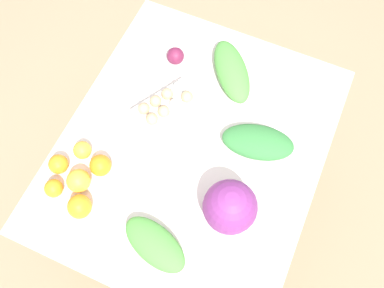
{
  "coord_description": "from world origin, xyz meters",
  "views": [
    {
      "loc": [
        0.58,
        0.26,
        2.18
      ],
      "look_at": [
        0.0,
        0.0,
        0.78
      ],
      "focal_mm": 40.0,
      "sensor_mm": 36.0,
      "label": 1
    }
  ],
  "objects": [
    {
      "name": "orange_4",
      "position": [
        0.37,
        -0.25,
        0.8
      ],
      "size": [
        0.08,
        0.08,
        0.08
      ],
      "primitive_type": "sphere",
      "color": "orange",
      "rests_on": "dining_table"
    },
    {
      "name": "dining_table",
      "position": [
        0.0,
        0.0,
        0.65
      ],
      "size": [
        1.11,
        0.92,
        0.76
      ],
      "color": "silver",
      "rests_on": "ground_plane"
    },
    {
      "name": "cabbage_purple",
      "position": [
        0.18,
        0.21,
        0.85
      ],
      "size": [
        0.18,
        0.18,
        0.18
      ],
      "primitive_type": "sphere",
      "color": "#7A2D75",
      "rests_on": "dining_table"
    },
    {
      "name": "orange_2",
      "position": [
        0.21,
        -0.26,
        0.8
      ],
      "size": [
        0.08,
        0.08,
        0.08
      ],
      "primitive_type": "sphere",
      "color": "orange",
      "rests_on": "dining_table"
    },
    {
      "name": "ground_plane",
      "position": [
        0.0,
        0.0,
        0.0
      ],
      "size": [
        8.0,
        8.0,
        0.0
      ],
      "primitive_type": "plane",
      "color": "#937A5B"
    },
    {
      "name": "egg_carton",
      "position": [
        -0.09,
        -0.15,
        0.8
      ],
      "size": [
        0.27,
        0.22,
        0.09
      ],
      "rotation": [
        0.0,
        0.0,
        5.76
      ],
      "color": "#B7B7B2",
      "rests_on": "dining_table"
    },
    {
      "name": "greens_bunch_chard",
      "position": [
        0.38,
        0.04,
        0.79
      ],
      "size": [
        0.19,
        0.27,
        0.07
      ],
      "primitive_type": "ellipsoid",
      "rotation": [
        0.0,
        0.0,
        4.41
      ],
      "color": "#4C933D",
      "rests_on": "dining_table"
    },
    {
      "name": "orange_5",
      "position": [
        0.29,
        -0.3,
        0.8
      ],
      "size": [
        0.08,
        0.08,
        0.08
      ],
      "primitive_type": "sphere",
      "color": "#F9A833",
      "rests_on": "dining_table"
    },
    {
      "name": "orange_3",
      "position": [
        0.27,
        -0.39,
        0.79
      ],
      "size": [
        0.07,
        0.07,
        0.07
      ],
      "primitive_type": "sphere",
      "color": "orange",
      "rests_on": "dining_table"
    },
    {
      "name": "orange_0",
      "position": [
        0.35,
        -0.36,
        0.79
      ],
      "size": [
        0.06,
        0.06,
        0.06
      ],
      "primitive_type": "sphere",
      "color": "orange",
      "rests_on": "dining_table"
    },
    {
      "name": "greens_bunch_beet_tops",
      "position": [
        -0.34,
        0.02,
        0.8
      ],
      "size": [
        0.3,
        0.27,
        0.08
      ],
      "primitive_type": "ellipsoid",
      "rotation": [
        0.0,
        0.0,
        0.65
      ],
      "color": "#4C933D",
      "rests_on": "dining_table"
    },
    {
      "name": "beet_root",
      "position": [
        -0.32,
        -0.21,
        0.79
      ],
      "size": [
        0.07,
        0.07,
        0.07
      ],
      "primitive_type": "sphere",
      "color": "maroon",
      "rests_on": "dining_table"
    },
    {
      "name": "orange_1",
      "position": [
        0.18,
        -0.35,
        0.79
      ],
      "size": [
        0.07,
        0.07,
        0.07
      ],
      "primitive_type": "sphere",
      "color": "#F9A833",
      "rests_on": "dining_table"
    },
    {
      "name": "greens_bunch_scallion",
      "position": [
        -0.1,
        0.22,
        0.79
      ],
      "size": [
        0.19,
        0.28,
        0.07
      ],
      "primitive_type": "ellipsoid",
      "rotation": [
        0.0,
        0.0,
        1.79
      ],
      "color": "#337538",
      "rests_on": "dining_table"
    }
  ]
}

